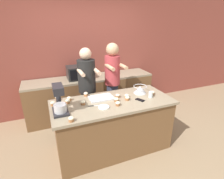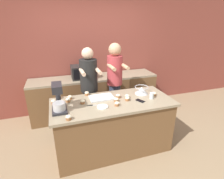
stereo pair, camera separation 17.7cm
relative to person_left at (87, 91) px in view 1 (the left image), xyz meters
The scene contains 27 objects.
ground_plane 1.09m from the person_left, 67.38° to the right, with size 16.00×16.00×0.00m, color #937A5B.
back_wall 1.18m from the person_left, 76.45° to the left, with size 10.00×0.06×2.70m.
island_counter 0.78m from the person_left, 67.38° to the right, with size 1.89×0.84×0.88m.
back_counter 0.85m from the person_left, 70.09° to the left, with size 2.80×0.60×0.89m.
person_left is the anchor object (origin of this frame).
person_right 0.49m from the person_left, ahead, with size 0.30×0.48×1.69m.
stand_mixer 0.89m from the person_left, 129.47° to the right, with size 0.20×0.30×0.40m.
mixing_bowl 0.94m from the person_left, 29.92° to the right, with size 0.23×0.23×0.13m.
baking_tray 0.46m from the person_left, 75.78° to the right, with size 0.39×0.26×0.04m.
microwave_oven 0.71m from the person_left, 91.07° to the left, with size 0.46×0.36×0.27m.
cell_phone 0.99m from the person_left, 48.01° to the right, with size 0.13×0.16×0.01m.
drinking_glass 1.13m from the person_left, 38.75° to the right, with size 0.07×0.07×0.10m.
small_plate 0.76m from the person_left, 86.61° to the right, with size 0.16×0.16×0.02m.
knife 0.66m from the person_left, 95.31° to the right, with size 0.22×0.06×0.01m.
cupcake_0 0.77m from the person_left, 48.44° to the right, with size 0.07×0.07×0.07m.
cupcake_1 0.81m from the person_left, 53.87° to the right, with size 0.07×0.07×0.07m.
cupcake_2 0.82m from the person_left, 71.42° to the right, with size 0.07×0.07×0.07m.
cupcake_3 0.63m from the person_left, 53.73° to the right, with size 0.07×0.07×0.07m.
cupcake_4 0.50m from the person_left, 139.15° to the right, with size 0.07×0.07×0.07m.
cupcake_5 0.71m from the person_left, 65.03° to the right, with size 0.07×0.07×0.07m.
cupcake_6 0.60m from the person_left, 155.85° to the right, with size 0.07×0.07×0.07m.
cupcake_7 1.15m from the person_left, 32.31° to the right, with size 0.07×0.07×0.07m.
cupcake_8 0.59m from the person_left, 111.13° to the right, with size 0.07×0.07×0.07m.
cupcake_9 0.27m from the person_left, 110.00° to the right, with size 0.07×0.07×0.07m.
cupcake_10 0.59m from the person_left, 134.84° to the right, with size 0.07×0.07×0.07m.
cupcake_11 1.06m from the person_left, 115.44° to the right, with size 0.07×0.07×0.07m.
cupcake_12 0.75m from the person_left, 146.86° to the right, with size 0.07×0.07×0.07m.
Camera 1 is at (-0.94, -2.28, 2.05)m, focal length 28.00 mm.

